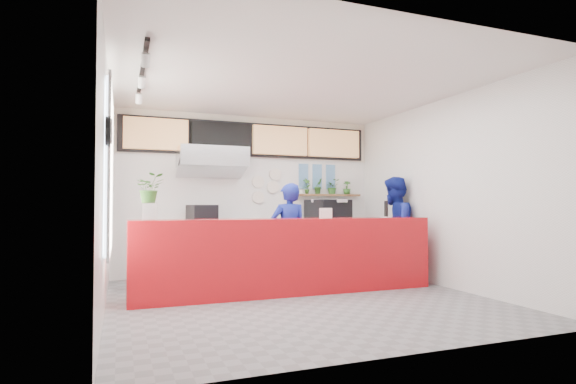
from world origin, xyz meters
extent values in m
plane|color=slate|center=(0.00, 0.00, 0.00)|extent=(5.00, 5.00, 0.00)
plane|color=silver|center=(0.00, 0.00, 3.00)|extent=(5.00, 5.00, 0.00)
plane|color=white|center=(0.00, 2.50, 1.50)|extent=(5.00, 0.00, 5.00)
plane|color=white|center=(-2.50, 0.00, 1.50)|extent=(0.00, 5.00, 5.00)
plane|color=white|center=(2.50, 0.00, 1.50)|extent=(0.00, 5.00, 5.00)
cube|color=#B40C13|center=(0.00, 0.40, 0.55)|extent=(4.50, 0.60, 1.10)
cube|color=beige|center=(0.00, 2.49, 2.60)|extent=(5.00, 0.02, 0.80)
cube|color=#B2B5BA|center=(-0.80, 2.20, 0.45)|extent=(1.80, 0.60, 0.90)
cube|color=black|center=(-0.97, 2.20, 1.10)|extent=(0.53, 0.53, 0.40)
cube|color=#B2B5BA|center=(-0.80, 2.15, 2.15)|extent=(1.20, 0.70, 0.35)
cube|color=#B2B5BA|center=(-0.80, 2.15, 1.95)|extent=(1.20, 0.69, 0.31)
cube|color=#B2B5BA|center=(1.50, 2.20, 0.45)|extent=(1.80, 0.60, 0.90)
cube|color=black|center=(1.51, 2.20, 1.15)|extent=(0.91, 0.77, 0.50)
cube|color=#A3A5AA|center=(1.51, 2.20, 1.38)|extent=(0.82, 0.69, 0.06)
cube|color=brown|center=(1.60, 2.40, 1.50)|extent=(1.40, 0.18, 0.04)
cube|color=tan|center=(-1.75, 2.38, 2.55)|extent=(1.10, 0.10, 0.55)
cube|color=black|center=(-0.59, 2.38, 2.55)|extent=(1.10, 0.10, 0.55)
cube|color=tan|center=(0.57, 2.38, 2.55)|extent=(1.10, 0.10, 0.55)
cube|color=tan|center=(1.73, 2.38, 2.55)|extent=(1.10, 0.10, 0.55)
cube|color=black|center=(0.00, 2.46, 2.55)|extent=(4.80, 0.04, 0.65)
cube|color=silver|center=(-2.47, 0.30, 1.70)|extent=(0.04, 2.20, 1.90)
cube|color=#B2B5BA|center=(-2.45, 0.30, 1.70)|extent=(0.03, 2.30, 2.00)
cylinder|color=black|center=(-2.46, -0.90, 2.05)|extent=(0.05, 0.30, 0.30)
cylinder|color=white|center=(-2.43, -0.90, 2.05)|extent=(0.02, 0.26, 0.26)
cube|color=black|center=(-2.10, 0.00, 2.94)|extent=(0.05, 2.40, 0.04)
cylinder|color=silver|center=(0.15, 2.47, 1.75)|extent=(0.24, 0.03, 0.24)
cylinder|color=silver|center=(0.45, 2.47, 1.65)|extent=(0.24, 0.03, 0.24)
cylinder|color=silver|center=(0.15, 2.47, 1.45)|extent=(0.24, 0.03, 0.24)
cylinder|color=silver|center=(0.50, 2.47, 1.90)|extent=(0.24, 0.03, 0.24)
cube|color=#598CBF|center=(1.10, 2.48, 2.00)|extent=(0.20, 0.02, 0.25)
cube|color=#598CBF|center=(1.40, 2.48, 2.00)|extent=(0.20, 0.02, 0.25)
cube|color=#598CBF|center=(1.70, 2.48, 2.00)|extent=(0.20, 0.02, 0.25)
cube|color=#598CBF|center=(1.10, 2.48, 1.75)|extent=(0.20, 0.02, 0.25)
cube|color=#598CBF|center=(1.40, 2.48, 1.75)|extent=(0.20, 0.02, 0.25)
cube|color=#598CBF|center=(1.70, 2.48, 1.75)|extent=(0.20, 0.02, 0.25)
imported|color=navy|center=(0.18, 0.87, 0.82)|extent=(0.61, 0.41, 1.64)
imported|color=navy|center=(2.22, 0.99, 0.90)|extent=(1.11, 1.08, 1.80)
imported|color=#2B5D20|center=(1.14, 2.40, 1.68)|extent=(0.18, 0.14, 0.32)
imported|color=#2B5D20|center=(1.39, 2.40, 1.68)|extent=(0.21, 0.19, 0.32)
imported|color=#2B5D20|center=(1.70, 2.40, 1.67)|extent=(0.28, 0.24, 0.30)
imported|color=#2B5D20|center=(2.03, 2.40, 1.66)|extent=(0.20, 0.19, 0.28)
cylinder|color=silver|center=(-1.97, 0.32, 1.22)|extent=(0.26, 0.26, 0.24)
imported|color=#2B5D20|center=(-1.97, 0.32, 1.52)|extent=(0.39, 0.35, 0.39)
cube|color=silver|center=(0.59, 0.38, 1.18)|extent=(0.19, 0.14, 0.15)
cylinder|color=silver|center=(1.64, 0.34, 1.11)|extent=(0.24, 0.24, 0.01)
cylinder|color=black|center=(1.64, 0.34, 1.24)|extent=(0.08, 0.08, 0.25)
camera|label=1|loc=(-2.34, -5.80, 1.29)|focal=28.00mm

